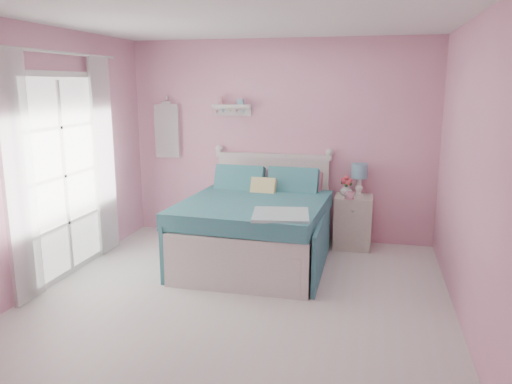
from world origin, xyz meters
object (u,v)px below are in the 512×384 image
at_px(nightstand, 353,222).
at_px(teacup, 349,195).
at_px(vase, 346,189).
at_px(table_lamp, 359,173).
at_px(bed, 257,228).

bearing_deg(nightstand, teacup, -106.54).
bearing_deg(nightstand, vase, 169.05).
xyz_separation_m(nightstand, table_lamp, (0.05, 0.08, 0.61)).
bearing_deg(vase, bed, -141.91).
bearing_deg(table_lamp, bed, -143.81).
bearing_deg(teacup, nightstand, 73.46).
distance_m(bed, teacup, 1.21).
distance_m(bed, table_lamp, 1.49).
bearing_deg(teacup, bed, -150.80).
relative_size(bed, teacup, 17.88).
bearing_deg(vase, teacup, -76.05).
relative_size(table_lamp, teacup, 3.57).
height_order(bed, nightstand, bed).
relative_size(nightstand, table_lamp, 1.65).
relative_size(bed, vase, 13.04).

